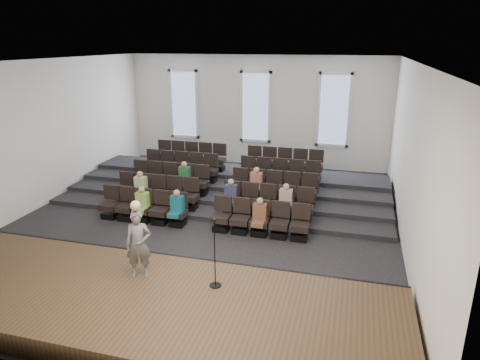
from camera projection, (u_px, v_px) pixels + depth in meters
The scene contains 14 objects.
ground at pixel (206, 221), 13.91m from camera, with size 14.00×14.00×0.00m, color black.
ceiling at pixel (201, 61), 12.36m from camera, with size 12.00×14.00×0.02m, color white.
wall_back at pixel (256, 111), 19.58m from camera, with size 12.00×0.04×5.00m, color silver.
wall_front at pixel (51, 247), 6.70m from camera, with size 12.00×0.04×5.00m, color silver.
wall_left at pixel (38, 135), 14.64m from camera, with size 0.04×14.00×5.00m, color silver.
wall_right at pixel (412, 159), 11.63m from camera, with size 0.04×14.00×5.00m, color silver.
stage at pixel (125, 302), 9.16m from camera, with size 11.80×3.60×0.50m, color #43331D.
stage_lip at pixel (161, 262), 10.78m from camera, with size 11.80×0.06×0.52m, color black.
risers at pixel (233, 185), 16.76m from camera, with size 11.80×4.80×0.60m.
seating_rows at pixel (220, 186), 15.12m from camera, with size 6.80×4.70×1.67m.
windows at pixel (256, 107), 19.45m from camera, with size 8.44×0.10×3.24m.
audience at pixel (208, 194), 13.96m from camera, with size 5.45×2.64×1.10m.
speaker at pixel (139, 244), 9.47m from camera, with size 0.57×0.37×1.57m, color #575453.
mic_stand at pixel (215, 266), 9.15m from camera, with size 0.27×0.27×1.59m.
Camera 1 is at (4.45, -12.07, 5.57)m, focal length 32.00 mm.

